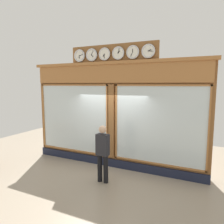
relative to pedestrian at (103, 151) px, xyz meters
The scene contains 3 objects.
ground_plane 1.89m from the pedestrian, 80.83° to the left, with size 14.00×14.00×0.00m, color gray.
shop_facade 1.62m from the pedestrian, 78.66° to the right, with size 6.39×0.42×4.15m.
pedestrian is the anchor object (origin of this frame).
Camera 1 is at (-3.01, 6.36, 2.86)m, focal length 33.62 mm.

